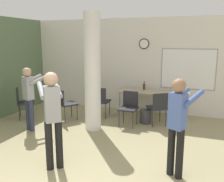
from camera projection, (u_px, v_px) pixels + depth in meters
wall_back at (141, 66)px, 7.55m from camera, size 8.00×0.15×2.80m
support_pillar at (92, 72)px, 5.92m from camera, size 0.39×0.39×2.80m
folding_table at (147, 93)px, 7.11m from camera, size 1.56×0.69×0.73m
bottle_on_table at (144, 87)px, 7.28m from camera, size 0.07×0.07×0.25m
waste_bin at (146, 116)px, 6.58m from camera, size 0.31×0.31×0.36m
chair_table_right at (158, 106)px, 6.33m from camera, size 0.61×0.61×0.87m
chair_table_left at (101, 100)px, 7.02m from camera, size 0.46×0.46×0.87m
chair_near_pillar at (65, 102)px, 6.75m from camera, size 0.61×0.61×0.87m
chair_by_left_wall at (23, 101)px, 6.89m from camera, size 0.61×0.61×0.87m
chair_table_front at (129, 106)px, 6.36m from camera, size 0.45×0.45×0.87m
person_playing_side at (178, 120)px, 3.86m from camera, size 0.54×0.66×1.59m
person_playing_front at (52, 113)px, 4.11m from camera, size 0.63×0.64×1.66m
person_watching_back at (29, 94)px, 5.92m from camera, size 0.48×0.61×1.53m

